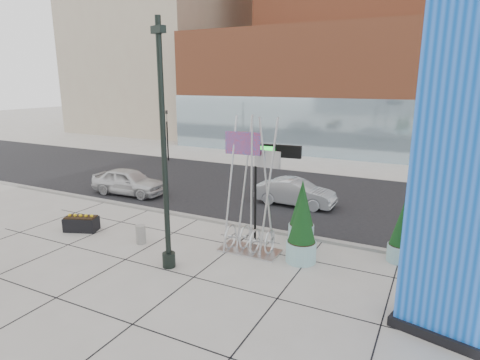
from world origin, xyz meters
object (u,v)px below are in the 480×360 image
at_px(car_white_west, 129,182).
at_px(public_art_sculpture, 250,218).
at_px(blue_pylon, 477,159).
at_px(lamp_post, 165,173).
at_px(overhead_street_sign, 272,159).
at_px(concrete_bollard, 141,234).
at_px(car_silver_mid, 295,193).

bearing_deg(car_white_west, public_art_sculpture, -116.18).
xyz_separation_m(blue_pylon, lamp_post, (-8.92, -0.06, -1.24)).
bearing_deg(overhead_street_sign, concrete_bollard, -158.34).
distance_m(blue_pylon, car_white_west, 18.23).
xyz_separation_m(lamp_post, car_silver_mid, (1.58, 8.87, -2.73)).
bearing_deg(blue_pylon, car_white_west, 172.83).
distance_m(lamp_post, public_art_sculpture, 3.79).
distance_m(blue_pylon, lamp_post, 9.00).
bearing_deg(car_white_west, blue_pylon, -114.80).
bearing_deg(blue_pylon, lamp_post, -165.50).
xyz_separation_m(lamp_post, car_white_west, (-7.68, 6.52, -2.67)).
height_order(overhead_street_sign, car_silver_mid, overhead_street_sign).
distance_m(public_art_sculpture, overhead_street_sign, 2.38).
relative_size(public_art_sculpture, car_white_west, 1.19).
relative_size(public_art_sculpture, overhead_street_sign, 1.29).
height_order(public_art_sculpture, overhead_street_sign, public_art_sculpture).
bearing_deg(public_art_sculpture, car_white_west, 157.18).
height_order(overhead_street_sign, car_white_west, overhead_street_sign).
height_order(blue_pylon, lamp_post, blue_pylon).
bearing_deg(concrete_bollard, car_silver_mid, 63.30).
xyz_separation_m(overhead_street_sign, car_white_west, (-10.08, 3.00, -2.72)).
bearing_deg(car_silver_mid, overhead_street_sign, -170.67).
relative_size(blue_pylon, public_art_sculpture, 1.84).
bearing_deg(car_white_west, lamp_post, -133.87).
bearing_deg(blue_pylon, concrete_bollard, -171.68).
height_order(lamp_post, concrete_bollard, lamp_post).
bearing_deg(lamp_post, car_silver_mid, 79.90).
xyz_separation_m(concrete_bollard, overhead_street_sign, (4.68, 2.33, 3.09)).
distance_m(lamp_post, car_silver_mid, 9.41).
bearing_deg(overhead_street_sign, lamp_post, -129.07).
bearing_deg(car_silver_mid, concrete_bollard, 153.86).
xyz_separation_m(public_art_sculpture, car_white_west, (-9.67, 4.04, -0.62)).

